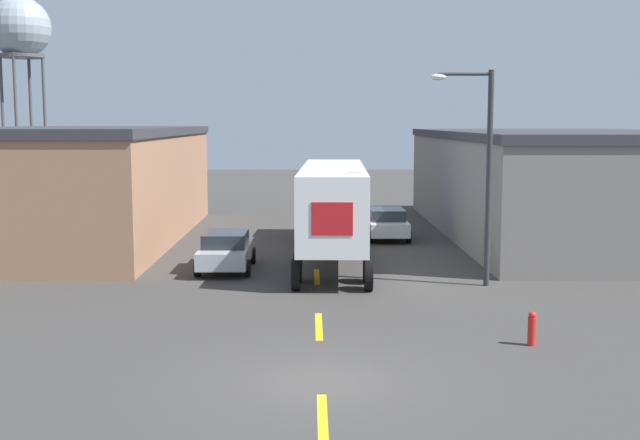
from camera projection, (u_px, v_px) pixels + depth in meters
ground_plane at (321, 382)px, 17.85m from camera, size 160.00×160.00×0.00m
road_centerline at (319, 326)px, 22.72m from camera, size 0.20×17.65×0.01m
warehouse_left at (75, 183)px, 39.26m from camera, size 10.46×21.24×5.50m
warehouse_right at (565, 183)px, 41.21m from camera, size 12.60×24.98×5.31m
semi_truck at (333, 201)px, 34.10m from camera, size 3.27×15.75×3.96m
parked_car_right_far at (387, 223)px, 39.62m from camera, size 2.08×4.51×1.51m
parked_car_left_far at (226, 250)px, 31.25m from camera, size 2.08×4.51×1.51m
water_tower at (20, 31)px, 71.21m from camera, size 5.40×5.40×16.79m
street_lamp at (482, 162)px, 27.82m from camera, size 2.21×0.32×7.53m
fire_hydrant at (532, 329)px, 20.72m from camera, size 0.22×0.22×0.90m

